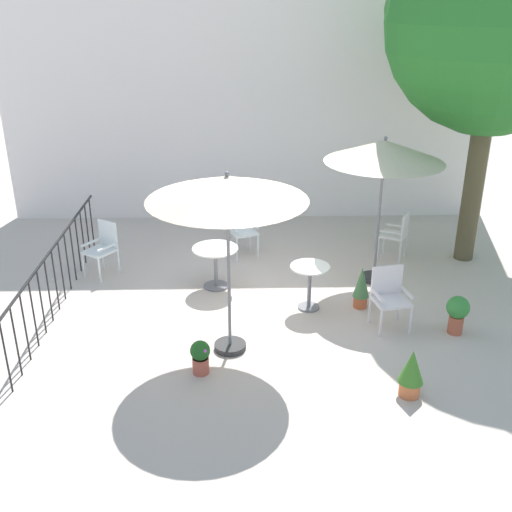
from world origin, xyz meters
TOP-DOWN VIEW (x-y plane):
  - ground_plane at (0.00, 0.00)m, footprint 60.00×60.00m
  - villa_facade at (0.00, 4.16)m, footprint 10.24×0.30m
  - terrace_railing at (-3.07, 0.00)m, footprint 0.03×4.96m
  - shade_tree at (3.97, 1.68)m, footprint 3.76×3.59m
  - patio_umbrella_0 at (2.05, 0.75)m, footprint 1.91×1.91m
  - patio_umbrella_1 at (-0.39, -1.39)m, footprint 2.05×2.05m
  - cafe_table_0 at (0.82, -0.24)m, footprint 0.61×0.61m
  - cafe_table_1 at (-0.65, 0.55)m, footprint 0.76×0.76m
  - patio_chair_0 at (-0.21, 1.92)m, footprint 0.58×0.58m
  - patio_chair_1 at (-2.62, 1.14)m, footprint 0.63×0.64m
  - patio_chair_2 at (1.92, -0.79)m, footprint 0.57×0.54m
  - patio_chair_3 at (2.64, 1.64)m, footprint 0.59×0.58m
  - potted_plant_0 at (2.86, -1.05)m, footprint 0.33×0.33m
  - potted_plant_1 at (1.81, -2.50)m, footprint 0.31×0.31m
  - potted_plant_2 at (-0.77, -1.96)m, footprint 0.26×0.26m
  - potted_plant_3 at (1.63, -0.22)m, footprint 0.25×0.25m

SIDE VIEW (x-z plane):
  - ground_plane at x=0.00m, z-range 0.00..0.00m
  - potted_plant_2 at x=-0.77m, z-range 0.02..0.49m
  - potted_plant_1 at x=1.81m, z-range 0.02..0.65m
  - potted_plant_0 at x=2.86m, z-range 0.05..0.63m
  - potted_plant_3 at x=1.63m, z-range 0.02..0.70m
  - cafe_table_1 at x=-0.65m, z-range 0.14..0.85m
  - cafe_table_0 at x=0.82m, z-range 0.13..0.86m
  - patio_chair_2 at x=1.92m, z-range 0.07..0.97m
  - patio_chair_3 at x=2.64m, z-range 0.07..0.98m
  - patio_chair_1 at x=-2.62m, z-range 0.06..1.00m
  - patio_chair_0 at x=-0.21m, z-range 0.08..1.01m
  - terrace_railing at x=-3.07m, z-range 0.17..1.19m
  - patio_umbrella_0 at x=2.05m, z-range 0.98..3.46m
  - patio_umbrella_1 at x=-0.39m, z-range 1.02..3.55m
  - villa_facade at x=0.00m, z-range 0.00..5.29m
  - shade_tree at x=3.97m, z-range 1.17..7.07m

